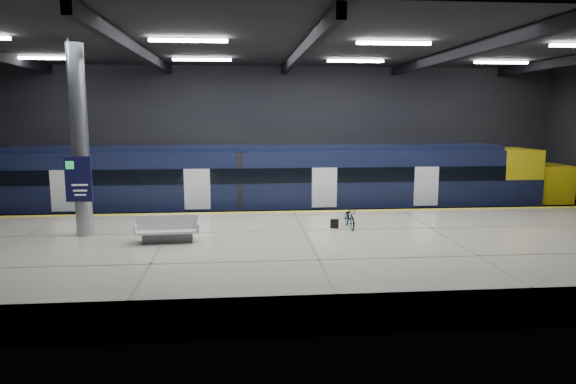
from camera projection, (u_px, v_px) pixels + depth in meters
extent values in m
plane|color=black|center=(300.00, 252.00, 20.56)|extent=(30.00, 30.00, 0.00)
cube|color=black|center=(284.00, 141.00, 27.84)|extent=(30.00, 0.10, 8.00)
cube|color=black|center=(339.00, 176.00, 12.09)|extent=(30.00, 0.10, 8.00)
cube|color=black|center=(301.00, 46.00, 19.37)|extent=(30.00, 16.00, 0.10)
cube|color=black|center=(139.00, 51.00, 18.87)|extent=(0.25, 16.00, 0.40)
cube|color=black|center=(301.00, 53.00, 19.41)|extent=(0.25, 16.00, 0.40)
cube|color=black|center=(454.00, 55.00, 19.94)|extent=(0.25, 16.00, 0.40)
cube|color=white|center=(188.00, 40.00, 17.06)|extent=(2.60, 0.18, 0.10)
cube|color=white|center=(394.00, 43.00, 17.69)|extent=(2.60, 0.18, 0.10)
cube|color=white|center=(40.00, 58.00, 22.35)|extent=(2.60, 0.18, 0.10)
cube|color=white|center=(202.00, 60.00, 22.97)|extent=(2.60, 0.18, 0.10)
cube|color=white|center=(356.00, 61.00, 23.59)|extent=(2.60, 0.18, 0.10)
cube|color=white|center=(501.00, 62.00, 24.22)|extent=(2.60, 0.18, 0.10)
cube|color=beige|center=(308.00, 255.00, 18.02)|extent=(30.00, 11.00, 1.10)
cube|color=yellow|center=(293.00, 212.00, 23.10)|extent=(30.00, 0.40, 0.01)
cube|color=gray|center=(289.00, 225.00, 25.26)|extent=(30.00, 0.08, 0.16)
cube|color=gray|center=(287.00, 219.00, 26.67)|extent=(30.00, 0.08, 0.16)
cube|color=black|center=(261.00, 213.00, 25.77)|extent=(24.00, 2.58, 0.80)
cube|color=black|center=(260.00, 178.00, 25.51)|extent=(24.00, 2.80, 2.75)
cube|color=black|center=(260.00, 148.00, 25.29)|extent=(24.00, 2.30, 0.24)
cube|color=black|center=(261.00, 176.00, 24.08)|extent=(24.00, 0.04, 0.70)
cube|color=white|center=(324.00, 188.00, 24.43)|extent=(1.20, 0.05, 1.90)
cube|color=yellow|center=(510.00, 175.00, 26.67)|extent=(2.00, 2.80, 2.75)
ellipsoid|color=yellow|center=(557.00, 184.00, 26.97)|extent=(3.60, 2.52, 1.90)
cube|color=black|center=(516.00, 172.00, 26.67)|extent=(1.60, 2.38, 0.80)
cube|color=#595B60|center=(168.00, 237.00, 17.63)|extent=(1.70, 0.62, 0.31)
cube|color=white|center=(168.00, 231.00, 17.59)|extent=(2.14, 1.01, 0.08)
cube|color=white|center=(167.00, 222.00, 17.55)|extent=(2.09, 0.21, 0.52)
cube|color=white|center=(136.00, 228.00, 17.42)|extent=(0.12, 0.89, 0.31)
cube|color=white|center=(198.00, 226.00, 17.73)|extent=(0.12, 0.89, 0.31)
imported|color=#99999E|center=(350.00, 218.00, 19.80)|extent=(0.55, 1.53, 0.80)
cube|color=black|center=(334.00, 224.00, 19.78)|extent=(0.34, 0.27, 0.35)
cylinder|color=#9EA0A5|center=(80.00, 140.00, 18.18)|extent=(0.60, 0.60, 6.90)
cube|color=#0E0F35|center=(79.00, 179.00, 17.97)|extent=(0.90, 0.12, 1.60)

